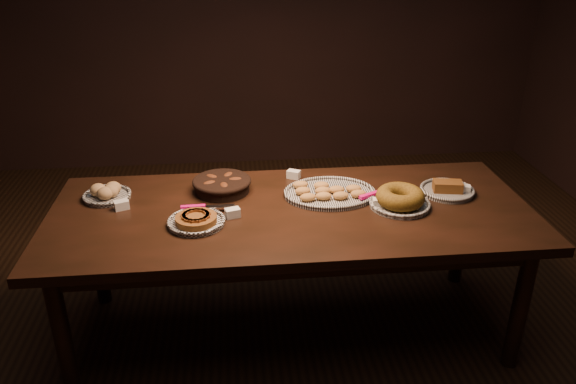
{
  "coord_description": "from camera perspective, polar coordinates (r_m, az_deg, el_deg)",
  "views": [
    {
      "loc": [
        -0.27,
        -2.48,
        2.02
      ],
      "look_at": [
        -0.01,
        0.05,
        0.82
      ],
      "focal_mm": 35.0,
      "sensor_mm": 36.0,
      "label": 1
    }
  ],
  "objects": [
    {
      "name": "croissant_basket",
      "position": [
        2.98,
        -6.73,
        0.83
      ],
      "size": [
        0.36,
        0.36,
        0.08
      ],
      "rotation": [
        0.0,
        0.0,
        0.3
      ],
      "color": "black",
      "rests_on": "buffet_table"
    },
    {
      "name": "bread_roll_plate",
      "position": [
        3.04,
        -17.92,
        -0.09
      ],
      "size": [
        0.25,
        0.25,
        0.08
      ],
      "rotation": [
        0.0,
        0.0,
        0.28
      ],
      "color": "white",
      "rests_on": "buffet_table"
    },
    {
      "name": "bundt_cake_plate",
      "position": [
        2.86,
        11.29,
        -0.71
      ],
      "size": [
        0.35,
        0.35,
        0.1
      ],
      "rotation": [
        0.0,
        0.0,
        -0.19
      ],
      "color": "black",
      "rests_on": "buffet_table"
    },
    {
      "name": "apple_tart_plate",
      "position": [
        2.68,
        -9.3,
        -2.85
      ],
      "size": [
        0.32,
        0.28,
        0.05
      ],
      "rotation": [
        0.0,
        0.0,
        -0.34
      ],
      "color": "white",
      "rests_on": "buffet_table"
    },
    {
      "name": "tent_cards",
      "position": [
        2.88,
        1.27,
        -0.43
      ],
      "size": [
        1.84,
        0.5,
        0.04
      ],
      "color": "white",
      "rests_on": "buffet_table"
    },
    {
      "name": "loaf_plate",
      "position": [
        3.07,
        15.87,
        0.26
      ],
      "size": [
        0.28,
        0.28,
        0.07
      ],
      "rotation": [
        0.0,
        0.0,
        -0.18
      ],
      "color": "black",
      "rests_on": "buffet_table"
    },
    {
      "name": "buffet_table",
      "position": [
        2.83,
        0.36,
        -3.05
      ],
      "size": [
        2.4,
        1.0,
        0.75
      ],
      "color": "black",
      "rests_on": "ground"
    },
    {
      "name": "ground",
      "position": [
        3.21,
        0.32,
        -13.73
      ],
      "size": [
        5.0,
        5.0,
        0.0
      ],
      "primitive_type": "plane",
      "color": "black",
      "rests_on": "ground"
    },
    {
      "name": "madeleine_platter",
      "position": [
        2.93,
        4.17,
        -0.04
      ],
      "size": [
        0.48,
        0.39,
        0.05
      ],
      "rotation": [
        0.0,
        0.0,
        0.25
      ],
      "color": "black",
      "rests_on": "buffet_table"
    }
  ]
}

